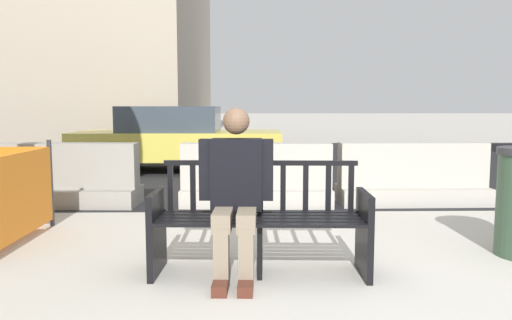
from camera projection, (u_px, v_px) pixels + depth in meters
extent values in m
plane|color=#B7B2A8|center=(359.00, 289.00, 3.63)|extent=(200.00, 200.00, 0.00)
cube|color=black|center=(279.00, 161.00, 12.28)|extent=(120.00, 12.00, 0.01)
cube|color=black|center=(157.00, 232.00, 3.95)|extent=(0.07, 0.51, 0.66)
cube|color=black|center=(364.00, 234.00, 3.92)|extent=(0.07, 0.51, 0.66)
cube|color=black|center=(260.00, 246.00, 3.94)|extent=(0.05, 0.33, 0.45)
cube|color=black|center=(260.00, 225.00, 3.69)|extent=(1.60, 0.14, 0.02)
cube|color=black|center=(260.00, 222.00, 3.81)|extent=(1.60, 0.14, 0.02)
cube|color=black|center=(260.00, 218.00, 3.92)|extent=(1.60, 0.14, 0.02)
cube|color=black|center=(260.00, 215.00, 4.04)|extent=(1.60, 0.14, 0.02)
cube|color=black|center=(260.00, 212.00, 4.15)|extent=(1.60, 0.14, 0.02)
cube|color=black|center=(260.00, 163.00, 4.12)|extent=(1.60, 0.10, 0.04)
cube|color=black|center=(171.00, 188.00, 4.15)|extent=(0.05, 0.03, 0.38)
cube|color=black|center=(193.00, 188.00, 4.15)|extent=(0.05, 0.03, 0.38)
cube|color=black|center=(215.00, 188.00, 4.15)|extent=(0.05, 0.03, 0.38)
cube|color=black|center=(238.00, 188.00, 4.14)|extent=(0.05, 0.03, 0.38)
cube|color=black|center=(260.00, 188.00, 4.14)|extent=(0.05, 0.03, 0.38)
cube|color=black|center=(283.00, 188.00, 4.13)|extent=(0.05, 0.03, 0.38)
cube|color=black|center=(306.00, 188.00, 4.13)|extent=(0.05, 0.03, 0.38)
cube|color=black|center=(328.00, 188.00, 4.13)|extent=(0.05, 0.03, 0.38)
cube|color=black|center=(351.00, 188.00, 4.12)|extent=(0.05, 0.03, 0.38)
cube|color=black|center=(155.00, 194.00, 3.90)|extent=(0.07, 0.46, 0.03)
cube|color=black|center=(366.00, 194.00, 3.86)|extent=(0.07, 0.46, 0.03)
cube|color=black|center=(237.00, 174.00, 3.96)|extent=(0.41, 0.26, 0.56)
sphere|color=brown|center=(236.00, 121.00, 3.89)|extent=(0.21, 0.21, 0.21)
cube|color=#7F705B|center=(223.00, 218.00, 3.77)|extent=(0.16, 0.45, 0.14)
cube|color=#7F705B|center=(247.00, 218.00, 3.77)|extent=(0.16, 0.45, 0.14)
cube|color=#7F705B|center=(221.00, 258.00, 3.63)|extent=(0.11, 0.11, 0.45)
cube|color=#7F705B|center=(246.00, 258.00, 3.63)|extent=(0.11, 0.11, 0.45)
cube|color=#4C2319|center=(221.00, 286.00, 3.57)|extent=(0.12, 0.26, 0.08)
cube|color=#4C2319|center=(246.00, 287.00, 3.57)|extent=(0.12, 0.26, 0.08)
cube|color=black|center=(205.00, 169.00, 3.93)|extent=(0.10, 0.12, 0.48)
cube|color=black|center=(267.00, 170.00, 3.92)|extent=(0.10, 0.12, 0.48)
cube|color=#ADA89E|center=(256.00, 196.00, 6.71)|extent=(2.01, 0.71, 0.24)
cube|color=#ADA89E|center=(256.00, 166.00, 6.67)|extent=(2.00, 0.33, 0.60)
cube|color=gray|center=(64.00, 196.00, 6.71)|extent=(2.02, 0.75, 0.24)
cube|color=gray|center=(63.00, 166.00, 6.67)|extent=(2.01, 0.37, 0.60)
cube|color=#ADA89E|center=(412.00, 195.00, 6.83)|extent=(2.01, 0.71, 0.24)
cube|color=#ADA89E|center=(413.00, 165.00, 6.78)|extent=(2.00, 0.33, 0.60)
cylinder|color=#2D2D33|center=(51.00, 183.00, 5.51)|extent=(0.05, 0.05, 0.96)
cube|color=orange|center=(22.00, 194.00, 4.80)|extent=(0.03, 1.43, 0.81)
cube|color=#DBC64C|center=(179.00, 145.00, 10.30)|extent=(4.19, 1.85, 0.56)
cube|color=#38424C|center=(171.00, 119.00, 10.24)|extent=(1.97, 1.60, 0.51)
cylinder|color=black|center=(243.00, 152.00, 11.15)|extent=(0.64, 0.23, 0.64)
cylinder|color=black|center=(241.00, 160.00, 9.49)|extent=(0.64, 0.23, 0.64)
cylinder|color=black|center=(128.00, 152.00, 11.15)|extent=(0.64, 0.23, 0.64)
cylinder|color=black|center=(105.00, 160.00, 9.49)|extent=(0.64, 0.23, 0.64)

